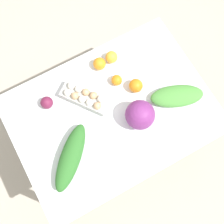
% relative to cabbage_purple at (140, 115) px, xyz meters
% --- Properties ---
extents(ground_plane, '(8.00, 8.00, 0.00)m').
position_rel_cabbage_purple_xyz_m(ground_plane, '(-0.12, 0.11, -0.85)').
color(ground_plane, '#B2A899').
extents(dining_table, '(1.17, 0.85, 0.77)m').
position_rel_cabbage_purple_xyz_m(dining_table, '(-0.12, 0.11, -0.20)').
color(dining_table, silver).
rests_on(dining_table, ground_plane).
extents(cabbage_purple, '(0.17, 0.17, 0.17)m').
position_rel_cabbage_purple_xyz_m(cabbage_purple, '(0.00, 0.00, 0.00)').
color(cabbage_purple, '#7A2D75').
rests_on(cabbage_purple, dining_table).
extents(egg_carton, '(0.25, 0.29, 0.09)m').
position_rel_cabbage_purple_xyz_m(egg_carton, '(-0.22, 0.26, -0.04)').
color(egg_carton, '#B7B7B2').
rests_on(egg_carton, dining_table).
extents(greens_bunch_kale, '(0.34, 0.24, 0.07)m').
position_rel_cabbage_purple_xyz_m(greens_bunch_kale, '(0.26, 0.01, -0.05)').
color(greens_bunch_kale, '#4C933D').
rests_on(greens_bunch_kale, dining_table).
extents(greens_bunch_beet_tops, '(0.36, 0.35, 0.10)m').
position_rel_cabbage_purple_xyz_m(greens_bunch_beet_tops, '(-0.45, -0.02, -0.04)').
color(greens_bunch_beet_tops, '#2D6B28').
rests_on(greens_bunch_beet_tops, dining_table).
extents(beet_root, '(0.07, 0.07, 0.07)m').
position_rel_cabbage_purple_xyz_m(beet_root, '(-0.43, 0.34, -0.05)').
color(beet_root, maroon).
rests_on(beet_root, dining_table).
extents(orange_0, '(0.08, 0.08, 0.08)m').
position_rel_cabbage_purple_xyz_m(orange_0, '(0.08, 0.18, -0.04)').
color(orange_0, orange).
rests_on(orange_0, dining_table).
extents(orange_1, '(0.07, 0.07, 0.07)m').
position_rel_cabbage_purple_xyz_m(orange_1, '(-0.00, 0.27, -0.05)').
color(orange_1, orange).
rests_on(orange_1, dining_table).
extents(orange_2, '(0.08, 0.08, 0.08)m').
position_rel_cabbage_purple_xyz_m(orange_2, '(0.05, 0.41, -0.05)').
color(orange_2, '#F9A833').
rests_on(orange_2, dining_table).
extents(orange_3, '(0.08, 0.08, 0.08)m').
position_rel_cabbage_purple_xyz_m(orange_3, '(-0.04, 0.41, -0.05)').
color(orange_3, orange).
rests_on(orange_3, dining_table).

